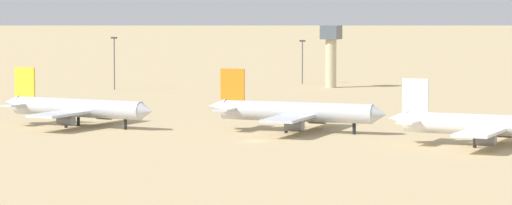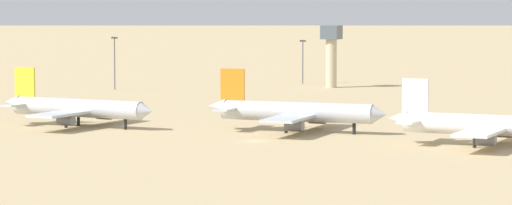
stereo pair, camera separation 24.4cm
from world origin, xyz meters
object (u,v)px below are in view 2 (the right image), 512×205
object	(u,v)px
parked_jet_orange_2	(295,112)
light_pole_east	(115,59)
control_tower	(331,50)
light_pole_west	(303,58)
parked_jet_yellow_1	(76,108)
parked_jet_white_3	(484,125)

from	to	relation	value
parked_jet_orange_2	light_pole_east	size ratio (longest dim) A/B	2.59
control_tower	light_pole_west	xyz separation A→B (m)	(-13.54, 11.62, -3.20)
parked_jet_yellow_1	light_pole_east	world-z (taller)	light_pole_east
parked_jet_white_3	light_pole_west	size ratio (longest dim) A/B	2.87
parked_jet_orange_2	parked_jet_white_3	world-z (taller)	parked_jet_orange_2
light_pole_west	light_pole_east	distance (m)	60.05
parked_jet_orange_2	light_pole_east	distance (m)	127.74
light_pole_west	light_pole_east	bearing A→B (deg)	-133.44
parked_jet_yellow_1	parked_jet_white_3	bearing A→B (deg)	2.51
parked_jet_orange_2	light_pole_west	distance (m)	141.96
parked_jet_yellow_1	light_pole_east	size ratio (longest dim) A/B	2.50
parked_jet_orange_2	control_tower	size ratio (longest dim) A/B	2.16
control_tower	light_pole_east	world-z (taller)	control_tower
parked_jet_yellow_1	control_tower	xyz separation A→B (m)	(11.05, 129.73, 6.91)
parked_jet_white_3	parked_jet_orange_2	bearing A→B (deg)	165.81
parked_jet_orange_2	parked_jet_white_3	size ratio (longest dim) A/B	1.03
parked_jet_orange_2	light_pole_east	world-z (taller)	light_pole_east
parked_jet_white_3	light_pole_west	distance (m)	171.11
control_tower	parked_jet_orange_2	bearing A→B (deg)	-73.24
light_pole_west	parked_jet_yellow_1	bearing A→B (deg)	-88.99
parked_jet_white_3	light_pole_east	bearing A→B (deg)	143.17
parked_jet_orange_2	light_pole_west	size ratio (longest dim) A/B	2.96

